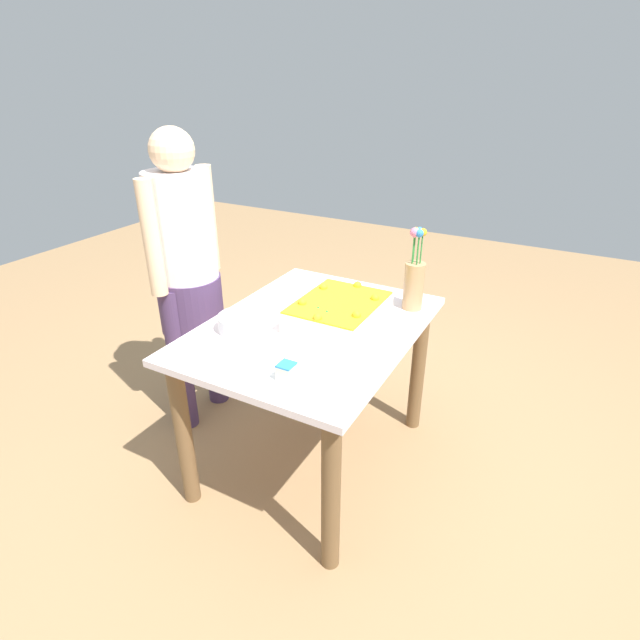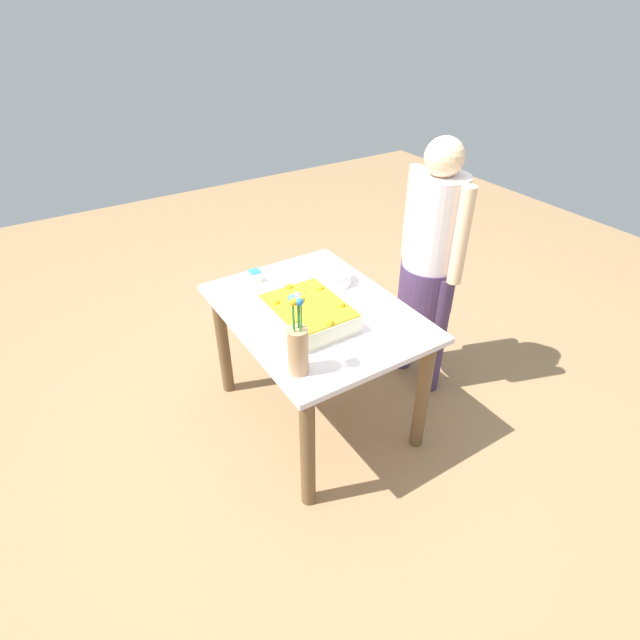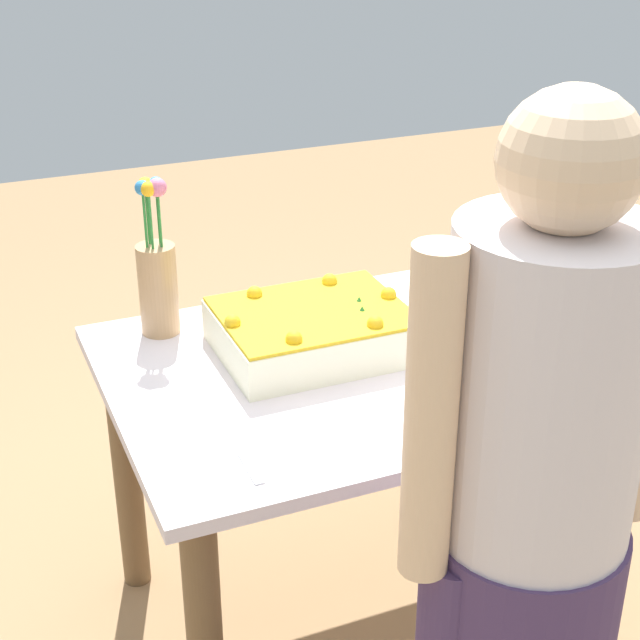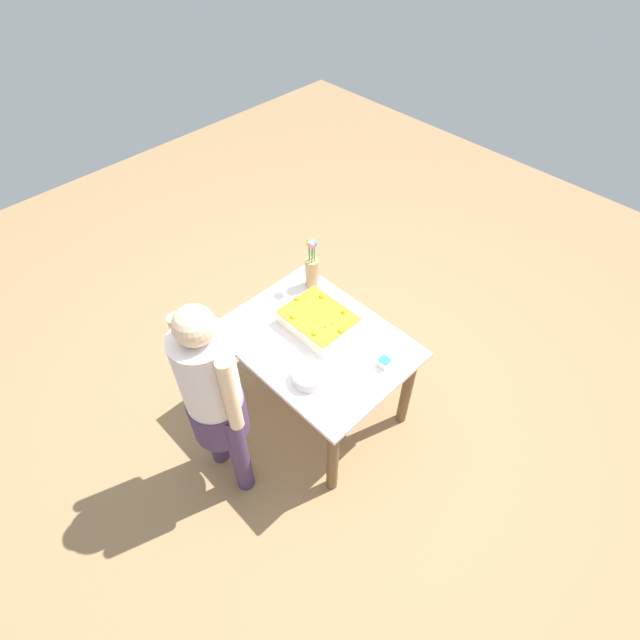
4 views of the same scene
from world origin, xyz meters
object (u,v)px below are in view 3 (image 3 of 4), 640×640
object	(u,v)px
flower_vase	(157,277)
fruit_bowl	(486,380)
cake_knife	(241,450)
person_standing	(532,498)
sheet_cake	(313,330)
serving_plate_with_slice	(489,301)

from	to	relation	value
flower_vase	fruit_bowl	bearing A→B (deg)	134.79
cake_knife	flower_vase	bearing A→B (deg)	2.66
cake_knife	person_standing	xyz separation A→B (m)	(-0.32, 0.48, 0.12)
fruit_bowl	cake_knife	bearing A→B (deg)	0.17
fruit_bowl	person_standing	xyz separation A→B (m)	(0.22, 0.48, 0.09)
sheet_cake	fruit_bowl	bearing A→B (deg)	128.10
cake_knife	fruit_bowl	size ratio (longest dim) A/B	1.25
serving_plate_with_slice	cake_knife	world-z (taller)	serving_plate_with_slice
serving_plate_with_slice	person_standing	distance (m)	0.97
serving_plate_with_slice	person_standing	bearing A→B (deg)	61.81
sheet_cake	flower_vase	size ratio (longest dim) A/B	1.11
flower_vase	person_standing	size ratio (longest dim) A/B	0.25
sheet_cake	flower_vase	distance (m)	0.38
flower_vase	serving_plate_with_slice	bearing A→B (deg)	166.85
flower_vase	cake_knife	bearing A→B (deg)	91.10
sheet_cake	cake_knife	xyz separation A→B (m)	(0.28, 0.33, -0.05)
sheet_cake	fruit_bowl	xyz separation A→B (m)	(-0.25, 0.32, -0.02)
flower_vase	person_standing	world-z (taller)	person_standing
fruit_bowl	flower_vase	bearing A→B (deg)	-45.21
flower_vase	person_standing	xyz separation A→B (m)	(-0.33, 1.03, -0.01)
flower_vase	person_standing	distance (m)	1.08
person_standing	sheet_cake	bearing A→B (deg)	2.37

